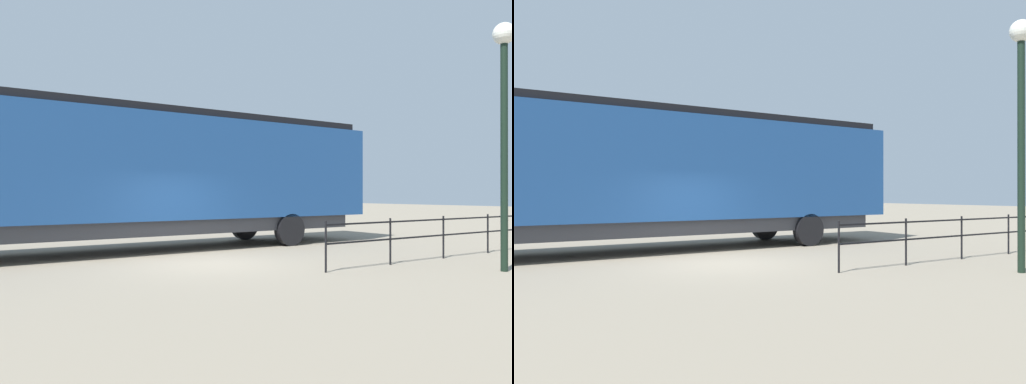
% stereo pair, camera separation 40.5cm
% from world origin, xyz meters
% --- Properties ---
extents(ground_plane, '(120.00, 120.00, 0.00)m').
position_xyz_m(ground_plane, '(0.00, 0.00, 0.00)').
color(ground_plane, gray).
extents(locomotive, '(3.13, 18.89, 4.39)m').
position_xyz_m(locomotive, '(-3.68, -1.00, 2.45)').
color(locomotive, navy).
rests_on(locomotive, ground_plane).
extents(lamp_post, '(0.50, 0.50, 5.74)m').
position_xyz_m(lamp_post, '(4.95, 5.03, 4.03)').
color(lamp_post, black).
rests_on(lamp_post, ground_plane).
extents(platform_fence, '(0.05, 8.75, 1.17)m').
position_xyz_m(platform_fence, '(2.75, 5.87, 0.77)').
color(platform_fence, black).
rests_on(platform_fence, ground_plane).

